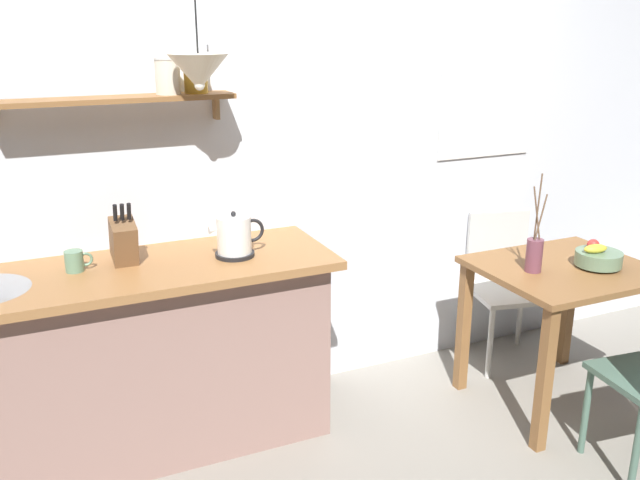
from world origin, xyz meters
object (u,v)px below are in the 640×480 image
(dining_chair_far, at_px, (504,278))
(fruit_bowl, at_px, (598,257))
(coffee_mug_by_sink, at_px, (75,261))
(pendant_lamp, at_px, (199,72))
(knife_block, at_px, (123,240))
(electric_kettle, at_px, (235,237))
(dining_table, at_px, (563,292))
(twig_vase, at_px, (534,253))

(dining_chair_far, relative_size, fruit_bowl, 3.83)
(coffee_mug_by_sink, relative_size, pendant_lamp, 0.22)
(coffee_mug_by_sink, bearing_deg, dining_chair_far, 1.48)
(fruit_bowl, distance_m, knife_block, 2.30)
(electric_kettle, bearing_deg, coffee_mug_by_sink, 172.48)
(knife_block, bearing_deg, dining_chair_far, 1.48)
(electric_kettle, distance_m, pendant_lamp, 0.74)
(knife_block, distance_m, coffee_mug_by_sink, 0.22)
(dining_chair_far, distance_m, knife_block, 2.23)
(pendant_lamp, bearing_deg, dining_table, -13.92)
(dining_chair_far, xyz_separation_m, fruit_bowl, (0.06, -0.63, 0.32))
(fruit_bowl, height_order, coffee_mug_by_sink, coffee_mug_by_sink)
(knife_block, xyz_separation_m, pendant_lamp, (0.36, -0.07, 0.71))
(knife_block, height_order, coffee_mug_by_sink, knife_block)
(coffee_mug_by_sink, distance_m, pendant_lamp, 0.97)
(dining_chair_far, bearing_deg, pendant_lamp, -175.99)
(pendant_lamp, bearing_deg, electric_kettle, -11.91)
(twig_vase, height_order, coffee_mug_by_sink, twig_vase)
(dining_table, distance_m, coffee_mug_by_sink, 2.37)
(twig_vase, bearing_deg, knife_block, 165.54)
(twig_vase, bearing_deg, fruit_bowl, -14.12)
(knife_block, distance_m, pendant_lamp, 0.80)
(dining_chair_far, distance_m, coffee_mug_by_sink, 2.42)
(coffee_mug_by_sink, bearing_deg, dining_table, -12.14)
(knife_block, bearing_deg, twig_vase, -14.46)
(electric_kettle, bearing_deg, twig_vase, -15.47)
(dining_chair_far, bearing_deg, knife_block, -178.52)
(twig_vase, distance_m, pendant_lamp, 1.81)
(coffee_mug_by_sink, bearing_deg, pendant_lamp, -6.57)
(fruit_bowl, bearing_deg, electric_kettle, 164.79)
(electric_kettle, height_order, pendant_lamp, pendant_lamp)
(knife_block, bearing_deg, fruit_bowl, -14.41)
(dining_table, bearing_deg, pendant_lamp, 166.08)
(dining_table, bearing_deg, coffee_mug_by_sink, 167.86)
(twig_vase, bearing_deg, pendant_lamp, 164.80)
(electric_kettle, relative_size, knife_block, 0.91)
(fruit_bowl, bearing_deg, twig_vase, 165.88)
(twig_vase, relative_size, knife_block, 1.72)
(coffee_mug_by_sink, height_order, pendant_lamp, pendant_lamp)
(electric_kettle, bearing_deg, fruit_bowl, -15.21)
(fruit_bowl, height_order, knife_block, knife_block)
(dining_table, relative_size, coffee_mug_by_sink, 7.11)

